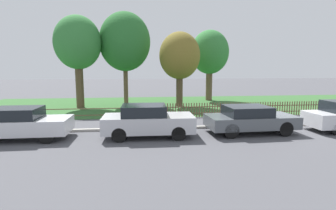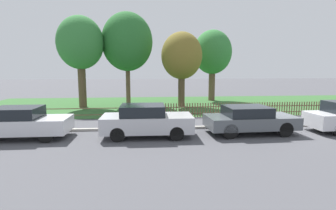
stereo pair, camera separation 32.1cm
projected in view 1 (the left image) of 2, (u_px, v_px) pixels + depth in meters
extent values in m
plane|color=#4C4C51|center=(271.00, 127.00, 13.86)|extent=(120.00, 120.00, 0.00)
cube|color=#B2ADA3|center=(270.00, 125.00, 13.95)|extent=(40.46, 0.20, 0.12)
cube|color=#33602D|center=(219.00, 104.00, 22.68)|extent=(40.46, 11.63, 0.01)
cube|color=brown|center=(246.00, 112.00, 16.95)|extent=(40.46, 0.03, 0.05)
cube|color=brown|center=(247.00, 106.00, 16.89)|extent=(40.46, 0.03, 0.05)
cube|color=brown|center=(143.00, 111.00, 16.14)|extent=(0.06, 0.03, 0.91)
cube|color=brown|center=(146.00, 111.00, 16.16)|extent=(0.06, 0.03, 0.91)
cube|color=brown|center=(149.00, 111.00, 16.18)|extent=(0.06, 0.03, 0.91)
cube|color=brown|center=(151.00, 111.00, 16.20)|extent=(0.06, 0.03, 0.91)
cube|color=brown|center=(154.00, 111.00, 16.22)|extent=(0.06, 0.03, 0.91)
cube|color=brown|center=(157.00, 111.00, 16.24)|extent=(0.06, 0.03, 0.91)
cube|color=brown|center=(159.00, 111.00, 16.25)|extent=(0.06, 0.03, 0.91)
cube|color=brown|center=(162.00, 111.00, 16.27)|extent=(0.06, 0.03, 0.91)
cube|color=brown|center=(165.00, 111.00, 16.29)|extent=(0.06, 0.03, 0.91)
cube|color=brown|center=(168.00, 111.00, 16.31)|extent=(0.06, 0.03, 0.91)
cube|color=brown|center=(170.00, 111.00, 16.33)|extent=(0.06, 0.03, 0.91)
cube|color=brown|center=(173.00, 110.00, 16.35)|extent=(0.06, 0.03, 0.91)
cube|color=brown|center=(176.00, 110.00, 16.37)|extent=(0.06, 0.03, 0.91)
cube|color=brown|center=(178.00, 110.00, 16.39)|extent=(0.06, 0.03, 0.91)
cube|color=brown|center=(181.00, 110.00, 16.41)|extent=(0.06, 0.03, 0.91)
cube|color=brown|center=(184.00, 110.00, 16.43)|extent=(0.06, 0.03, 0.91)
cube|color=brown|center=(186.00, 110.00, 16.45)|extent=(0.06, 0.03, 0.91)
cube|color=brown|center=(189.00, 110.00, 16.47)|extent=(0.06, 0.03, 0.91)
cube|color=brown|center=(191.00, 110.00, 16.48)|extent=(0.06, 0.03, 0.91)
cube|color=brown|center=(194.00, 110.00, 16.50)|extent=(0.06, 0.03, 0.91)
cube|color=brown|center=(197.00, 110.00, 16.52)|extent=(0.06, 0.03, 0.91)
cube|color=brown|center=(199.00, 110.00, 16.54)|extent=(0.06, 0.03, 0.91)
cube|color=brown|center=(202.00, 110.00, 16.56)|extent=(0.06, 0.03, 0.91)
cube|color=brown|center=(205.00, 110.00, 16.58)|extent=(0.06, 0.03, 0.91)
cube|color=brown|center=(207.00, 110.00, 16.60)|extent=(0.06, 0.03, 0.91)
cube|color=brown|center=(210.00, 110.00, 16.62)|extent=(0.06, 0.03, 0.91)
cube|color=brown|center=(212.00, 110.00, 16.64)|extent=(0.06, 0.03, 0.91)
cube|color=brown|center=(215.00, 110.00, 16.66)|extent=(0.06, 0.03, 0.91)
cube|color=brown|center=(217.00, 110.00, 16.68)|extent=(0.06, 0.03, 0.91)
cube|color=brown|center=(220.00, 110.00, 16.70)|extent=(0.06, 0.03, 0.91)
cube|color=brown|center=(223.00, 110.00, 16.72)|extent=(0.06, 0.03, 0.91)
cube|color=brown|center=(225.00, 109.00, 16.73)|extent=(0.06, 0.03, 0.91)
cube|color=brown|center=(228.00, 109.00, 16.75)|extent=(0.06, 0.03, 0.91)
cube|color=brown|center=(230.00, 109.00, 16.77)|extent=(0.06, 0.03, 0.91)
cube|color=brown|center=(233.00, 109.00, 16.79)|extent=(0.06, 0.03, 0.91)
cube|color=brown|center=(235.00, 109.00, 16.81)|extent=(0.06, 0.03, 0.91)
cube|color=brown|center=(238.00, 109.00, 16.83)|extent=(0.06, 0.03, 0.91)
cube|color=brown|center=(240.00, 109.00, 16.85)|extent=(0.06, 0.03, 0.91)
cube|color=brown|center=(243.00, 109.00, 16.87)|extent=(0.06, 0.03, 0.91)
cube|color=brown|center=(245.00, 109.00, 16.89)|extent=(0.06, 0.03, 0.91)
cube|color=brown|center=(248.00, 109.00, 16.91)|extent=(0.06, 0.03, 0.91)
cube|color=brown|center=(250.00, 109.00, 16.93)|extent=(0.06, 0.03, 0.91)
cube|color=brown|center=(253.00, 109.00, 16.95)|extent=(0.06, 0.03, 0.91)
cube|color=brown|center=(255.00, 109.00, 16.96)|extent=(0.06, 0.03, 0.91)
cube|color=brown|center=(258.00, 109.00, 16.98)|extent=(0.06, 0.03, 0.91)
cube|color=brown|center=(260.00, 109.00, 17.00)|extent=(0.06, 0.03, 0.91)
cube|color=brown|center=(263.00, 109.00, 17.02)|extent=(0.06, 0.03, 0.91)
cube|color=brown|center=(265.00, 109.00, 17.04)|extent=(0.06, 0.03, 0.91)
cube|color=brown|center=(268.00, 109.00, 17.06)|extent=(0.06, 0.03, 0.91)
cube|color=brown|center=(270.00, 109.00, 17.08)|extent=(0.06, 0.03, 0.91)
cube|color=brown|center=(273.00, 109.00, 17.10)|extent=(0.06, 0.03, 0.91)
cube|color=brown|center=(275.00, 109.00, 17.12)|extent=(0.06, 0.03, 0.91)
cube|color=brown|center=(277.00, 108.00, 17.14)|extent=(0.06, 0.03, 0.91)
cube|color=brown|center=(280.00, 108.00, 17.16)|extent=(0.06, 0.03, 0.91)
cube|color=brown|center=(282.00, 108.00, 17.18)|extent=(0.06, 0.03, 0.91)
cube|color=brown|center=(285.00, 108.00, 17.19)|extent=(0.06, 0.03, 0.91)
cube|color=brown|center=(287.00, 108.00, 17.21)|extent=(0.06, 0.03, 0.91)
cube|color=brown|center=(290.00, 108.00, 17.23)|extent=(0.06, 0.03, 0.91)
cube|color=brown|center=(292.00, 108.00, 17.25)|extent=(0.06, 0.03, 0.91)
cube|color=brown|center=(294.00, 108.00, 17.27)|extent=(0.06, 0.03, 0.91)
cube|color=brown|center=(297.00, 108.00, 17.29)|extent=(0.06, 0.03, 0.91)
cube|color=brown|center=(299.00, 108.00, 17.31)|extent=(0.06, 0.03, 0.91)
cube|color=brown|center=(301.00, 108.00, 17.33)|extent=(0.06, 0.03, 0.91)
cube|color=brown|center=(304.00, 108.00, 17.35)|extent=(0.06, 0.03, 0.91)
cube|color=brown|center=(306.00, 108.00, 17.37)|extent=(0.06, 0.03, 0.91)
cube|color=brown|center=(309.00, 108.00, 17.39)|extent=(0.06, 0.03, 0.91)
cube|color=brown|center=(311.00, 108.00, 17.41)|extent=(0.06, 0.03, 0.91)
cube|color=brown|center=(313.00, 108.00, 17.43)|extent=(0.06, 0.03, 0.91)
cube|color=brown|center=(316.00, 108.00, 17.44)|extent=(0.06, 0.03, 0.91)
cube|color=brown|center=(318.00, 108.00, 17.46)|extent=(0.06, 0.03, 0.91)
cube|color=brown|center=(320.00, 108.00, 17.48)|extent=(0.06, 0.03, 0.91)
cube|color=brown|center=(323.00, 108.00, 17.50)|extent=(0.06, 0.03, 0.91)
cube|color=brown|center=(325.00, 108.00, 17.52)|extent=(0.06, 0.03, 0.91)
cube|color=brown|center=(327.00, 108.00, 17.54)|extent=(0.06, 0.03, 0.91)
cube|color=brown|center=(330.00, 108.00, 17.56)|extent=(0.06, 0.03, 0.91)
cube|color=brown|center=(332.00, 107.00, 17.58)|extent=(0.06, 0.03, 0.91)
cube|color=brown|center=(334.00, 107.00, 17.60)|extent=(0.06, 0.03, 0.91)
cube|color=silver|center=(22.00, 126.00, 11.36)|extent=(4.00, 1.77, 0.64)
cube|color=black|center=(16.00, 113.00, 11.26)|extent=(1.92, 1.59, 0.48)
cylinder|color=black|center=(58.00, 127.00, 12.35)|extent=(0.66, 0.14, 0.66)
cylinder|color=black|center=(46.00, 136.00, 10.75)|extent=(0.66, 0.14, 0.66)
cylinder|color=black|center=(2.00, 128.00, 12.06)|extent=(0.66, 0.14, 0.66)
cube|color=#BCBCC1|center=(149.00, 123.00, 11.82)|extent=(4.08, 1.85, 0.72)
cube|color=black|center=(144.00, 110.00, 11.71)|extent=(1.97, 1.63, 0.47)
cylinder|color=black|center=(174.00, 125.00, 12.78)|extent=(0.62, 0.15, 0.62)
cylinder|color=black|center=(178.00, 134.00, 11.17)|extent=(0.62, 0.15, 0.62)
cylinder|color=black|center=(122.00, 126.00, 12.55)|extent=(0.62, 0.15, 0.62)
cylinder|color=black|center=(119.00, 135.00, 10.94)|extent=(0.62, 0.15, 0.62)
cube|color=#51565B|center=(251.00, 121.00, 12.51)|extent=(4.23, 2.00, 0.56)
cube|color=black|center=(247.00, 111.00, 12.40)|extent=(2.06, 1.74, 0.45)
cylinder|color=black|center=(266.00, 121.00, 13.57)|extent=(0.68, 0.16, 0.68)
cylinder|color=black|center=(286.00, 129.00, 11.89)|extent=(0.68, 0.16, 0.68)
cylinder|color=black|center=(218.00, 123.00, 13.19)|extent=(0.68, 0.16, 0.68)
cylinder|color=black|center=(232.00, 131.00, 11.51)|extent=(0.68, 0.16, 0.68)
cylinder|color=black|center=(315.00, 122.00, 13.60)|extent=(0.58, 0.15, 0.58)
cylinder|color=black|center=(160.00, 120.00, 14.30)|extent=(0.58, 0.11, 0.57)
cylinder|color=black|center=(134.00, 120.00, 14.17)|extent=(0.58, 0.11, 0.57)
ellipsoid|color=#2D3851|center=(147.00, 113.00, 14.18)|extent=(1.86, 0.60, 0.86)
ellipsoid|color=#2D3851|center=(155.00, 109.00, 14.19)|extent=(0.44, 0.72, 0.40)
cylinder|color=brown|center=(80.00, 83.00, 20.29)|extent=(0.59, 0.59, 3.89)
ellipsoid|color=#337A38|center=(78.00, 42.00, 19.85)|extent=(3.53, 3.53, 4.06)
cylinder|color=brown|center=(126.00, 82.00, 21.80)|extent=(0.36, 0.36, 3.89)
ellipsoid|color=#286B2D|center=(125.00, 42.00, 21.34)|extent=(4.15, 4.15, 4.77)
cylinder|color=brown|center=(179.00, 88.00, 21.02)|extent=(0.53, 0.53, 3.03)
ellipsoid|color=olive|center=(180.00, 56.00, 20.66)|extent=(3.23, 3.23, 3.71)
cylinder|color=brown|center=(209.00, 82.00, 24.89)|extent=(0.60, 0.60, 3.43)
ellipsoid|color=#337A38|center=(210.00, 52.00, 24.48)|extent=(3.54, 3.54, 4.08)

